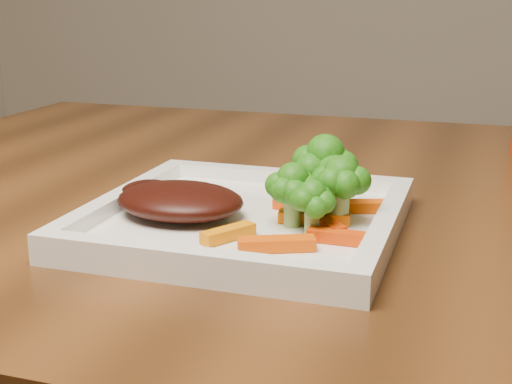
% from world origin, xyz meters
% --- Properties ---
extents(plate, '(0.27, 0.27, 0.01)m').
position_xyz_m(plate, '(-0.03, -0.24, 0.76)').
color(plate, white).
rests_on(plate, dining_table).
extents(steak, '(0.12, 0.10, 0.03)m').
position_xyz_m(steak, '(-0.09, -0.26, 0.78)').
color(steak, '#340C07').
rests_on(steak, plate).
extents(broccoli_0, '(0.08, 0.08, 0.07)m').
position_xyz_m(broccoli_0, '(0.03, -0.20, 0.80)').
color(broccoli_0, '#3C7613').
rests_on(broccoli_0, plate).
extents(broccoli_1, '(0.07, 0.07, 0.06)m').
position_xyz_m(broccoli_1, '(0.05, -0.23, 0.79)').
color(broccoli_1, '#217713').
rests_on(broccoli_1, plate).
extents(broccoli_2, '(0.05, 0.05, 0.06)m').
position_xyz_m(broccoli_2, '(0.03, -0.27, 0.79)').
color(broccoli_2, '#0F5F0F').
rests_on(broccoli_2, plate).
extents(broccoli_3, '(0.07, 0.07, 0.06)m').
position_xyz_m(broccoli_3, '(0.01, -0.25, 0.79)').
color(broccoli_3, '#2E5D0F').
rests_on(broccoli_3, plate).
extents(carrot_0, '(0.06, 0.04, 0.01)m').
position_xyz_m(carrot_0, '(0.02, -0.31, 0.77)').
color(carrot_0, '#DB4903').
rests_on(carrot_0, plate).
extents(carrot_1, '(0.05, 0.01, 0.01)m').
position_xyz_m(carrot_1, '(0.06, -0.28, 0.77)').
color(carrot_1, '#D03603').
rests_on(carrot_1, plate).
extents(carrot_2, '(0.04, 0.05, 0.01)m').
position_xyz_m(carrot_2, '(-0.03, -0.30, 0.77)').
color(carrot_2, orange).
rests_on(carrot_2, plate).
extents(carrot_3, '(0.06, 0.03, 0.01)m').
position_xyz_m(carrot_3, '(0.07, -0.19, 0.77)').
color(carrot_3, '#DD4D03').
rests_on(carrot_3, plate).
extents(carrot_4, '(0.03, 0.05, 0.01)m').
position_xyz_m(carrot_4, '(-0.01, -0.19, 0.77)').
color(carrot_4, '#E83B03').
rests_on(carrot_4, plate).
extents(carrot_5, '(0.04, 0.05, 0.01)m').
position_xyz_m(carrot_5, '(0.04, -0.25, 0.77)').
color(carrot_5, red).
rests_on(carrot_5, plate).
extents(carrot_6, '(0.06, 0.03, 0.01)m').
position_xyz_m(carrot_6, '(0.03, -0.24, 0.77)').
color(carrot_6, '#E15E03').
rests_on(carrot_6, plate).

